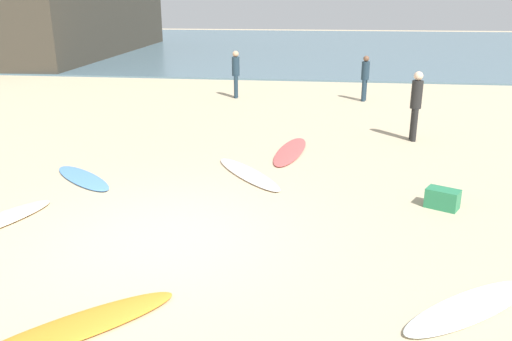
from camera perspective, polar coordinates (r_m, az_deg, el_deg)
ground_plane at (r=8.06m, az=-9.97°, el=-7.32°), size 120.00×120.00×0.00m
ocean_water at (r=43.39m, az=4.88°, el=13.86°), size 120.00×40.00×0.08m
surfboard_0 at (r=10.99m, az=-18.79°, el=-0.79°), size 1.91×1.73×0.06m
surfboard_1 at (r=6.24m, az=-19.45°, el=-16.15°), size 2.07×2.00×0.07m
surfboard_3 at (r=6.70m, az=22.75°, el=-13.90°), size 1.97×1.73×0.08m
surfboard_4 at (r=10.65m, az=-0.89°, el=-0.35°), size 1.88×2.27×0.07m
surfboard_5 at (r=12.29m, az=3.86°, el=2.17°), size 0.92×2.60×0.06m
beachgoer_near at (r=13.75m, az=17.44°, el=7.28°), size 0.29×0.34×1.79m
beachgoer_mid at (r=19.01m, az=12.10°, el=10.27°), size 0.35×0.35×1.62m
beachgoer_far at (r=19.23m, az=-2.27°, el=10.96°), size 0.31×0.34×1.73m
beach_cooler at (r=9.52m, az=20.12°, el=-2.97°), size 0.64×0.55×0.35m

